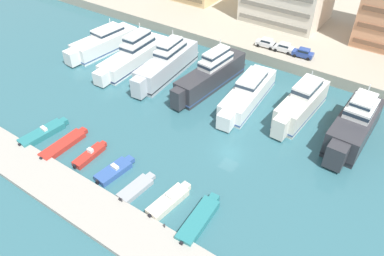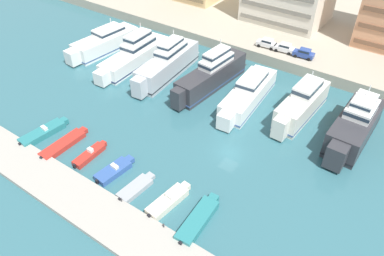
{
  "view_description": "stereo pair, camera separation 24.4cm",
  "coord_description": "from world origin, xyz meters",
  "px_view_note": "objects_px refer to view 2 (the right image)",
  "views": [
    {
      "loc": [
        18.55,
        -36.89,
        38.3
      ],
      "look_at": [
        -6.26,
        -0.85,
        2.5
      ],
      "focal_mm": 35.0,
      "sensor_mm": 36.0,
      "label": 1
    },
    {
      "loc": [
        18.75,
        -36.75,
        38.3
      ],
      "look_at": [
        -6.26,
        -0.85,
        2.5
      ],
      "focal_mm": 35.0,
      "sensor_mm": 36.0,
      "label": 2
    }
  ],
  "objects_px": {
    "yacht_white_far_left": "(105,42)",
    "yacht_white_center": "(248,94)",
    "yacht_ivory_center_right": "(301,104)",
    "motorboat_cream_center_right": "(168,201)",
    "motorboat_red_left": "(64,144)",
    "motorboat_blue_center_left": "(114,170)",
    "car_white_far_left": "(267,43)",
    "yacht_silver_mid_left": "(167,63)",
    "yacht_white_left": "(135,54)",
    "motorboat_red_mid_left": "(90,154)",
    "motorboat_grey_center": "(136,188)",
    "car_white_left": "(285,47)",
    "yacht_charcoal_mid_right": "(354,126)",
    "motorboat_teal_far_left": "(44,132)",
    "motorboat_teal_mid_right": "(198,220)",
    "car_blue_mid_left": "(304,53)",
    "yacht_charcoal_center_left": "(211,75)"
  },
  "relations": [
    {
      "from": "car_white_left",
      "to": "car_blue_mid_left",
      "type": "distance_m",
      "value": 4.09
    },
    {
      "from": "motorboat_grey_center",
      "to": "yacht_charcoal_center_left",
      "type": "bearing_deg",
      "value": 101.27
    },
    {
      "from": "motorboat_blue_center_left",
      "to": "motorboat_grey_center",
      "type": "bearing_deg",
      "value": -8.33
    },
    {
      "from": "yacht_white_center",
      "to": "motorboat_grey_center",
      "type": "bearing_deg",
      "value": -95.51
    },
    {
      "from": "yacht_charcoal_center_left",
      "to": "car_blue_mid_left",
      "type": "relative_size",
      "value": 4.64
    },
    {
      "from": "yacht_white_left",
      "to": "motorboat_cream_center_right",
      "type": "bearing_deg",
      "value": -42.02
    },
    {
      "from": "yacht_charcoal_center_left",
      "to": "yacht_white_center",
      "type": "xyz_separation_m",
      "value": [
        7.95,
        -0.57,
        -0.76
      ]
    },
    {
      "from": "motorboat_red_left",
      "to": "motorboat_blue_center_left",
      "type": "bearing_deg",
      "value": 1.95
    },
    {
      "from": "yacht_white_left",
      "to": "motorboat_teal_mid_right",
      "type": "bearing_deg",
      "value": -37.82
    },
    {
      "from": "yacht_charcoal_mid_right",
      "to": "motorboat_red_left",
      "type": "bearing_deg",
      "value": -143.11
    },
    {
      "from": "car_white_far_left",
      "to": "yacht_white_center",
      "type": "bearing_deg",
      "value": -74.17
    },
    {
      "from": "yacht_charcoal_center_left",
      "to": "yacht_ivory_center_right",
      "type": "bearing_deg",
      "value": 3.32
    },
    {
      "from": "yacht_ivory_center_right",
      "to": "motorboat_red_mid_left",
      "type": "distance_m",
      "value": 34.6
    },
    {
      "from": "yacht_white_far_left",
      "to": "yacht_white_center",
      "type": "bearing_deg",
      "value": 0.44
    },
    {
      "from": "motorboat_red_left",
      "to": "yacht_charcoal_center_left",
      "type": "bearing_deg",
      "value": 70.52
    },
    {
      "from": "car_white_far_left",
      "to": "car_blue_mid_left",
      "type": "height_order",
      "value": "same"
    },
    {
      "from": "car_white_left",
      "to": "yacht_charcoal_mid_right",
      "type": "bearing_deg",
      "value": -41.45
    },
    {
      "from": "yacht_white_center",
      "to": "motorboat_teal_mid_right",
      "type": "xyz_separation_m",
      "value": [
        7.29,
        -26.13,
        -1.34
      ]
    },
    {
      "from": "yacht_silver_mid_left",
      "to": "motorboat_grey_center",
      "type": "height_order",
      "value": "yacht_silver_mid_left"
    },
    {
      "from": "yacht_white_left",
      "to": "motorboat_teal_mid_right",
      "type": "relative_size",
      "value": 2.38
    },
    {
      "from": "motorboat_teal_far_left",
      "to": "yacht_ivory_center_right",
      "type": "bearing_deg",
      "value": 41.72
    },
    {
      "from": "motorboat_blue_center_left",
      "to": "yacht_ivory_center_right",
      "type": "bearing_deg",
      "value": 59.35
    },
    {
      "from": "yacht_white_far_left",
      "to": "motorboat_red_mid_left",
      "type": "xyz_separation_m",
      "value": [
        22.03,
        -25.26,
        -1.48
      ]
    },
    {
      "from": "motorboat_teal_mid_right",
      "to": "car_white_left",
      "type": "xyz_separation_m",
      "value": [
        -8.24,
        43.14,
        2.7
      ]
    },
    {
      "from": "motorboat_red_mid_left",
      "to": "car_white_left",
      "type": "xyz_separation_m",
      "value": [
        11.45,
        42.54,
        2.78
      ]
    },
    {
      "from": "yacht_silver_mid_left",
      "to": "motorboat_teal_far_left",
      "type": "distance_m",
      "value": 26.1
    },
    {
      "from": "yacht_white_left",
      "to": "yacht_ivory_center_right",
      "type": "relative_size",
      "value": 1.25
    },
    {
      "from": "yacht_ivory_center_right",
      "to": "motorboat_cream_center_right",
      "type": "height_order",
      "value": "yacht_ivory_center_right"
    },
    {
      "from": "yacht_white_left",
      "to": "motorboat_red_mid_left",
      "type": "height_order",
      "value": "yacht_white_left"
    },
    {
      "from": "motorboat_cream_center_right",
      "to": "yacht_silver_mid_left",
      "type": "bearing_deg",
      "value": 127.9
    },
    {
      "from": "yacht_white_center",
      "to": "yacht_ivory_center_right",
      "type": "height_order",
      "value": "yacht_ivory_center_right"
    },
    {
      "from": "yacht_ivory_center_right",
      "to": "car_white_left",
      "type": "xyz_separation_m",
      "value": [
        -9.99,
        15.45,
        0.85
      ]
    },
    {
      "from": "motorboat_cream_center_right",
      "to": "motorboat_teal_far_left",
      "type": "bearing_deg",
      "value": -179.19
    },
    {
      "from": "yacht_charcoal_mid_right",
      "to": "motorboat_teal_mid_right",
      "type": "distance_m",
      "value": 28.61
    },
    {
      "from": "yacht_silver_mid_left",
      "to": "car_white_far_left",
      "type": "distance_m",
      "value": 21.44
    },
    {
      "from": "yacht_charcoal_mid_right",
      "to": "car_white_far_left",
      "type": "distance_m",
      "value": 28.06
    },
    {
      "from": "yacht_white_far_left",
      "to": "yacht_ivory_center_right",
      "type": "distance_m",
      "value": 43.51
    },
    {
      "from": "yacht_white_center",
      "to": "yacht_white_far_left",
      "type": "bearing_deg",
      "value": -179.56
    },
    {
      "from": "yacht_white_left",
      "to": "yacht_charcoal_mid_right",
      "type": "relative_size",
      "value": 1.2
    },
    {
      "from": "yacht_white_center",
      "to": "car_white_left",
      "type": "relative_size",
      "value": 4.42
    },
    {
      "from": "yacht_charcoal_mid_right",
      "to": "motorboat_cream_center_right",
      "type": "height_order",
      "value": "yacht_charcoal_mid_right"
    },
    {
      "from": "yacht_ivory_center_right",
      "to": "motorboat_grey_center",
      "type": "relative_size",
      "value": 2.62
    },
    {
      "from": "motorboat_blue_center_left",
      "to": "motorboat_red_mid_left",
      "type": "bearing_deg",
      "value": 176.89
    },
    {
      "from": "yacht_ivory_center_right",
      "to": "car_white_left",
      "type": "height_order",
      "value": "yacht_ivory_center_right"
    },
    {
      "from": "car_white_far_left",
      "to": "yacht_silver_mid_left",
      "type": "bearing_deg",
      "value": -125.25
    },
    {
      "from": "motorboat_teal_mid_right",
      "to": "yacht_white_far_left",
      "type": "bearing_deg",
      "value": 148.2
    },
    {
      "from": "car_white_far_left",
      "to": "car_white_left",
      "type": "height_order",
      "value": "same"
    },
    {
      "from": "yacht_white_far_left",
      "to": "motorboat_blue_center_left",
      "type": "height_order",
      "value": "yacht_white_far_left"
    },
    {
      "from": "yacht_white_far_left",
      "to": "yacht_charcoal_center_left",
      "type": "relative_size",
      "value": 0.93
    },
    {
      "from": "yacht_white_far_left",
      "to": "motorboat_teal_mid_right",
      "type": "xyz_separation_m",
      "value": [
        41.72,
        -25.87,
        -1.41
      ]
    }
  ]
}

